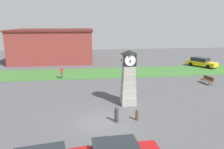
{
  "coord_description": "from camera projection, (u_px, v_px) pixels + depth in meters",
  "views": [
    {
      "loc": [
        -1.25,
        -14.42,
        7.09
      ],
      "look_at": [
        0.96,
        3.35,
        2.73
      ],
      "focal_mm": 35.0,
      "sensor_mm": 36.0,
      "label": 1
    }
  ],
  "objects": [
    {
      "name": "bench",
      "position": [
        207.0,
        79.0,
        25.38
      ],
      "size": [
        0.84,
        1.67,
        0.9
      ],
      "color": "brown",
      "rests_on": "ground_plane"
    },
    {
      "name": "clock_tower",
      "position": [
        129.0,
        79.0,
        18.73
      ],
      "size": [
        1.45,
        1.46,
        4.79
      ],
      "color": "#9B968C",
      "rests_on": "ground_plane"
    },
    {
      "name": "bollard_near_tower",
      "position": [
        117.0,
        114.0,
        15.71
      ],
      "size": [
        0.3,
        0.3,
        1.17
      ],
      "color": "#333338",
      "rests_on": "ground_plane"
    },
    {
      "name": "grass_verge_far",
      "position": [
        100.0,
        73.0,
        30.82
      ],
      "size": [
        50.9,
        6.44,
        0.04
      ],
      "primitive_type": "cube",
      "color": "#386B2D",
      "rests_on": "ground_plane"
    },
    {
      "name": "ground_plane",
      "position": [
        105.0,
        123.0,
        15.73
      ],
      "size": [
        84.84,
        84.84,
        0.0
      ],
      "primitive_type": "plane",
      "color": "#4C4C4F"
    },
    {
      "name": "pedestrian_crossing_lot",
      "position": [
        62.0,
        72.0,
        27.6
      ],
      "size": [
        0.29,
        0.43,
        1.57
      ],
      "color": "#3F3F47",
      "rests_on": "ground_plane"
    },
    {
      "name": "warehouse_blue_far",
      "position": [
        54.0,
        45.0,
        39.89
      ],
      "size": [
        14.4,
        10.74,
        5.73
      ],
      "color": "maroon",
      "rests_on": "ground_plane"
    },
    {
      "name": "car_end_of_row",
      "position": [
        201.0,
        62.0,
        34.93
      ],
      "size": [
        4.06,
        4.76,
        1.5
      ],
      "color": "gold",
      "rests_on": "ground_plane"
    },
    {
      "name": "bollard_mid_row",
      "position": [
        137.0,
        115.0,
        16.03
      ],
      "size": [
        0.23,
        0.23,
        0.84
      ],
      "color": "brown",
      "rests_on": "ground_plane"
    }
  ]
}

